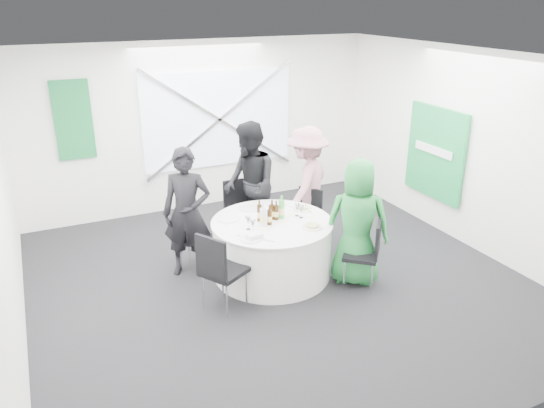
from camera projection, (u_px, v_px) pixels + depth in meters
name	position (u px, v px, depth m)	size (l,w,h in m)	color
floor	(279.00, 281.00, 6.86)	(6.00, 6.00, 0.00)	black
ceiling	(280.00, 58.00, 5.83)	(6.00, 6.00, 0.00)	white
wall_back	(201.00, 126.00, 8.87)	(6.00, 6.00, 0.00)	white
wall_front	(460.00, 300.00, 3.82)	(6.00, 6.00, 0.00)	white
wall_left	(2.00, 221.00, 5.16)	(6.00, 6.00, 0.00)	white
wall_right	(469.00, 150.00, 7.53)	(6.00, 6.00, 0.00)	white
window_panel	(219.00, 119.00, 8.92)	(2.60, 0.03, 1.60)	white
window_brace_a	(219.00, 119.00, 8.88)	(0.05, 0.05, 3.16)	silver
window_brace_b	(219.00, 119.00, 8.88)	(0.05, 0.05, 3.16)	silver
green_banner	(73.00, 120.00, 7.93)	(0.55, 0.04, 1.20)	#167133
green_sign	(435.00, 153.00, 8.08)	(0.05, 1.20, 1.40)	#1B9546
banquet_table	(272.00, 248.00, 6.89)	(1.56, 1.56, 0.76)	white
chair_back	(240.00, 207.00, 7.79)	(0.43, 0.44, 0.94)	black
chair_back_left	(189.00, 234.00, 7.05)	(0.53, 0.53, 0.84)	black
chair_back_right	(307.00, 214.00, 7.66)	(0.54, 0.54, 0.86)	black
chair_front_right	(368.00, 249.00, 6.53)	(0.58, 0.58, 0.90)	black
chair_front_left	(219.00, 267.00, 6.01)	(0.62, 0.61, 0.99)	black
person_man_back_left	(187.00, 213.00, 6.76)	(0.62, 0.41, 1.71)	black
person_man_back	(250.00, 185.00, 7.59)	(0.88, 0.49, 1.82)	black
person_woman_pink	(307.00, 184.00, 7.77)	(1.11, 0.52, 1.72)	#B87785
person_woman_green	(357.00, 223.00, 6.58)	(0.80, 0.52, 1.63)	#23833A
plate_back	(250.00, 208.00, 7.14)	(0.28, 0.28, 0.01)	silver
plate_back_left	(228.00, 219.00, 6.81)	(0.28, 0.28, 0.01)	silver
plate_back_right	(302.00, 208.00, 7.13)	(0.25, 0.25, 0.04)	silver
plate_front_right	(312.00, 226.00, 6.57)	(0.25, 0.25, 0.04)	silver
plate_front_left	(251.00, 239.00, 6.25)	(0.26, 0.26, 0.01)	silver
napkin	(254.00, 236.00, 6.26)	(0.18, 0.12, 0.05)	white
beer_bottle_a	(259.00, 213.00, 6.72)	(0.06, 0.06, 0.28)	#3D220B
beer_bottle_b	(272.00, 212.00, 6.78)	(0.06, 0.06, 0.26)	#3D220B
beer_bottle_c	(276.00, 213.00, 6.77)	(0.06, 0.06, 0.25)	#3D220B
beer_bottle_d	(270.00, 217.00, 6.62)	(0.06, 0.06, 0.26)	#3D220B
green_water_bottle	(282.00, 209.00, 6.81)	(0.08, 0.08, 0.31)	green
clear_water_bottle	(263.00, 217.00, 6.58)	(0.08, 0.08, 0.29)	silver
wine_glass_a	(281.00, 203.00, 6.99)	(0.07, 0.07, 0.17)	white
wine_glass_b	(301.00, 209.00, 6.82)	(0.07, 0.07, 0.17)	white
wine_glass_c	(248.00, 220.00, 6.48)	(0.07, 0.07, 0.17)	white
wine_glass_d	(253.00, 224.00, 6.38)	(0.07, 0.07, 0.17)	white
wine_glass_e	(297.00, 207.00, 6.87)	(0.07, 0.07, 0.17)	white
fork_a	(308.00, 212.00, 7.04)	(0.01, 0.15, 0.01)	silver
knife_a	(288.00, 206.00, 7.24)	(0.01, 0.15, 0.01)	silver
fork_b	(242.00, 236.00, 6.33)	(0.01, 0.15, 0.01)	silver
knife_b	(268.00, 241.00, 6.21)	(0.01, 0.15, 0.01)	silver
fork_c	(230.00, 216.00, 6.91)	(0.01, 0.15, 0.01)	silver
knife_c	(227.00, 224.00, 6.66)	(0.01, 0.15, 0.01)	silver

